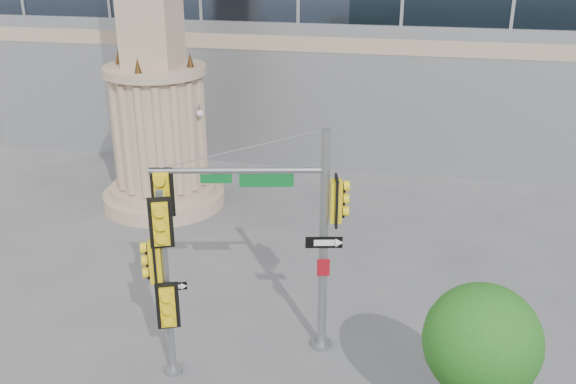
# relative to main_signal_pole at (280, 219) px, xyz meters

# --- Properties ---
(ground) EXTENTS (120.00, 120.00, 0.00)m
(ground) POSITION_rel_main_signal_pole_xyz_m (-0.13, -1.28, -3.38)
(ground) COLOR #545456
(ground) RESTS_ON ground
(monument) EXTENTS (4.40, 4.40, 16.60)m
(monument) POSITION_rel_main_signal_pole_xyz_m (-6.13, 7.72, 2.14)
(monument) COLOR tan
(monument) RESTS_ON ground
(main_signal_pole) EXTENTS (4.18, 1.30, 5.46)m
(main_signal_pole) POSITION_rel_main_signal_pole_xyz_m (0.00, 0.00, 0.00)
(main_signal_pole) COLOR slate
(main_signal_pole) RESTS_ON ground
(secondary_signal_pole) EXTENTS (0.84, 0.60, 4.46)m
(secondary_signal_pole) POSITION_rel_main_signal_pole_xyz_m (-2.19, -1.56, -0.76)
(secondary_signal_pole) COLOR slate
(secondary_signal_pole) RESTS_ON ground
(street_tree) EXTENTS (2.22, 2.17, 3.46)m
(street_tree) POSITION_rel_main_signal_pole_xyz_m (4.35, -2.30, -1.10)
(street_tree) COLOR tan
(street_tree) RESTS_ON ground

